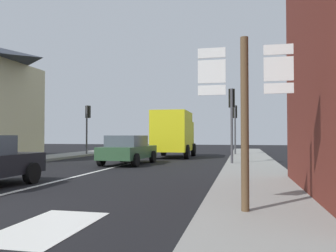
# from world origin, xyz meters

# --- Properties ---
(ground_plane) EXTENTS (80.00, 80.00, 0.00)m
(ground_plane) POSITION_xyz_m (0.00, 10.00, 0.00)
(ground_plane) COLOR black
(sidewalk_right) EXTENTS (2.50, 44.00, 0.14)m
(sidewalk_right) POSITION_xyz_m (6.25, 8.00, 0.07)
(sidewalk_right) COLOR gray
(sidewalk_right) RESTS_ON ground
(lane_centre_stripe) EXTENTS (0.16, 12.00, 0.01)m
(lane_centre_stripe) POSITION_xyz_m (0.00, 6.00, 0.01)
(lane_centre_stripe) COLOR silver
(lane_centre_stripe) RESTS_ON ground
(lane_turn_arrow) EXTENTS (1.20, 2.20, 0.01)m
(lane_turn_arrow) POSITION_xyz_m (2.75, -1.00, 0.01)
(lane_turn_arrow) COLOR silver
(lane_turn_arrow) RESTS_ON ground
(sedan_far) EXTENTS (2.10, 4.27, 1.47)m
(sedan_far) POSITION_xyz_m (0.10, 10.62, 0.76)
(sedan_far) COLOR #2D5133
(sedan_far) RESTS_ON ground
(delivery_truck) EXTENTS (2.55, 5.03, 3.05)m
(delivery_truck) POSITION_xyz_m (1.28, 16.58, 1.65)
(delivery_truck) COLOR yellow
(delivery_truck) RESTS_ON ground
(route_sign_post) EXTENTS (1.66, 0.14, 3.20)m
(route_sign_post) POSITION_xyz_m (5.82, 0.21, 1.91)
(route_sign_post) COLOR brown
(route_sign_post) RESTS_ON ground
(traffic_light_near_right) EXTENTS (0.30, 0.49, 3.74)m
(traffic_light_near_right) POSITION_xyz_m (5.30, 10.90, 2.77)
(traffic_light_near_right) COLOR #47474C
(traffic_light_near_right) RESTS_ON ground
(traffic_light_far_left) EXTENTS (0.30, 0.49, 3.67)m
(traffic_light_far_left) POSITION_xyz_m (-5.30, 17.24, 2.72)
(traffic_light_far_left) COLOR #47474C
(traffic_light_far_left) RESTS_ON ground
(traffic_light_far_right) EXTENTS (0.30, 0.49, 3.65)m
(traffic_light_far_right) POSITION_xyz_m (5.30, 19.13, 2.70)
(traffic_light_far_right) COLOR #47474C
(traffic_light_far_right) RESTS_ON ground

